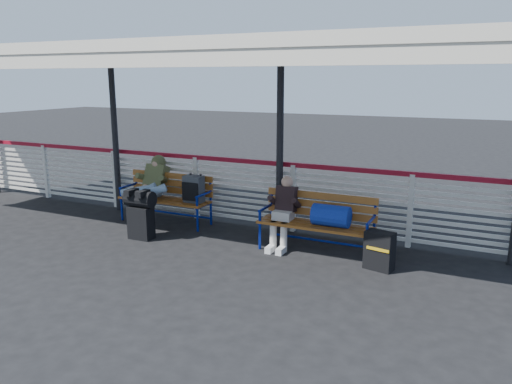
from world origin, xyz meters
The scene contains 9 objects.
ground centered at (0.00, 0.00, 0.00)m, with size 60.00×60.00×0.00m, color black.
fence centered at (0.00, 1.90, 0.66)m, with size 12.08×0.08×1.24m.
canopy centered at (0.00, 0.87, 3.04)m, with size 12.60×3.60×3.16m.
luggage_stack centered at (-0.17, 0.40, 0.46)m, with size 0.51×0.29×0.84m.
bench_left centered at (-0.14, 1.43, 0.61)m, with size 1.80×0.56×0.96m.
bench_right centered at (2.85, 1.04, 0.59)m, with size 1.80×0.56×0.92m.
traveler_man centered at (-0.51, 1.08, 0.71)m, with size 0.94×1.64×0.77m.
companion_person centered at (2.18, 1.03, 0.60)m, with size 0.32×0.66×1.15m.
suitcase_side centered at (3.78, 0.73, 0.28)m, with size 0.44×0.32×0.56m.
Camera 1 is at (5.08, -6.08, 2.68)m, focal length 35.00 mm.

